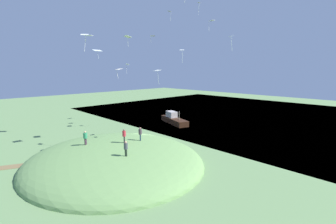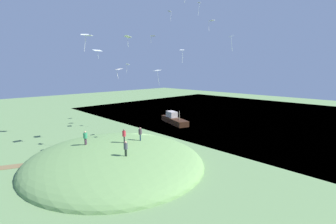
# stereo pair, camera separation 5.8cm
# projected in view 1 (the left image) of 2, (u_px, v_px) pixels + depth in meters

# --- Properties ---
(ground_plane) EXTENTS (160.00, 160.00, 0.00)m
(ground_plane) POSITION_uv_depth(u_px,v_px,m) (144.00, 142.00, 35.58)
(ground_plane) COLOR #688C54
(lake_water) EXTENTS (58.96, 80.00, 0.40)m
(lake_water) POSITION_uv_depth(u_px,v_px,m) (249.00, 114.00, 59.17)
(lake_water) COLOR #346575
(lake_water) RESTS_ON ground_plane
(grass_hill) EXTENTS (20.32, 21.58, 4.27)m
(grass_hill) POSITION_uv_depth(u_px,v_px,m) (115.00, 162.00, 27.74)
(grass_hill) COLOR #6D9855
(grass_hill) RESTS_ON ground_plane
(boat_on_lake) EXTENTS (4.59, 8.43, 2.88)m
(boat_on_lake) POSITION_uv_depth(u_px,v_px,m) (174.00, 119.00, 47.92)
(boat_on_lake) COLOR #341D10
(boat_on_lake) RESTS_ON lake_water
(person_watching_kites) EXTENTS (0.55, 0.55, 1.70)m
(person_watching_kites) POSITION_uv_depth(u_px,v_px,m) (124.00, 134.00, 27.91)
(person_watching_kites) COLOR black
(person_watching_kites) RESTS_ON grass_hill
(person_with_child) EXTENTS (0.57, 0.57, 1.62)m
(person_with_child) POSITION_uv_depth(u_px,v_px,m) (126.00, 147.00, 23.87)
(person_with_child) COLOR #303C2E
(person_with_child) RESTS_ON grass_hill
(person_on_hilltop) EXTENTS (0.57, 0.57, 1.72)m
(person_on_hilltop) POSITION_uv_depth(u_px,v_px,m) (140.00, 132.00, 29.17)
(person_on_hilltop) COLOR #192F4B
(person_on_hilltop) RESTS_ON grass_hill
(person_near_shore) EXTENTS (0.62, 0.62, 1.67)m
(person_near_shore) POSITION_uv_depth(u_px,v_px,m) (85.00, 136.00, 27.51)
(person_near_shore) COLOR #3D2936
(person_near_shore) RESTS_ON grass_hill
(kite_0) EXTENTS (0.87, 0.90, 1.54)m
(kite_0) POSITION_uv_depth(u_px,v_px,m) (88.00, 37.00, 22.25)
(kite_0) COLOR white
(kite_1) EXTENTS (1.02, 0.91, 1.96)m
(kite_1) POSITION_uv_depth(u_px,v_px,m) (170.00, 12.00, 45.47)
(kite_1) COLOR white
(kite_2) EXTENTS (1.42, 1.33, 1.32)m
(kite_2) POSITION_uv_depth(u_px,v_px,m) (85.00, 35.00, 36.13)
(kite_2) COLOR white
(kite_3) EXTENTS (0.65, 0.78, 1.20)m
(kite_3) POSITION_uv_depth(u_px,v_px,m) (211.00, 21.00, 26.66)
(kite_3) COLOR white
(kite_4) EXTENTS (1.17, 0.81, 1.22)m
(kite_4) POSITION_uv_depth(u_px,v_px,m) (97.00, 51.00, 31.27)
(kite_4) COLOR white
(kite_5) EXTENTS (0.85, 1.16, 2.33)m
(kite_5) POSITION_uv_depth(u_px,v_px,m) (157.00, 71.00, 35.53)
(kite_5) COLOR silver
(kite_6) EXTENTS (1.04, 1.05, 1.29)m
(kite_6) POSITION_uv_depth(u_px,v_px,m) (152.00, 36.00, 42.42)
(kite_6) COLOR silver
(kite_7) EXTENTS (0.88, 1.07, 1.81)m
(kite_7) POSITION_uv_depth(u_px,v_px,m) (127.00, 65.00, 41.65)
(kite_7) COLOR white
(kite_9) EXTENTS (0.96, 1.27, 1.53)m
(kite_9) POSITION_uv_depth(u_px,v_px,m) (128.00, 37.00, 33.07)
(kite_9) COLOR silver
(kite_10) EXTENTS (0.67, 0.53, 2.16)m
(kite_10) POSITION_uv_depth(u_px,v_px,m) (199.00, 4.00, 38.66)
(kite_10) COLOR white
(kite_11) EXTENTS (0.78, 0.84, 2.03)m
(kite_11) POSITION_uv_depth(u_px,v_px,m) (231.00, 38.00, 30.74)
(kite_11) COLOR white
(kite_14) EXTENTS (0.75, 0.78, 1.82)m
(kite_14) POSITION_uv_depth(u_px,v_px,m) (182.00, 51.00, 32.38)
(kite_14) COLOR white
(kite_15) EXTENTS (0.64, 0.90, 1.27)m
(kite_15) POSITION_uv_depth(u_px,v_px,m) (119.00, 70.00, 27.99)
(kite_15) COLOR white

